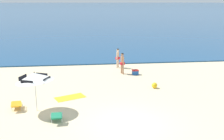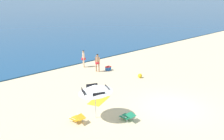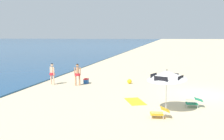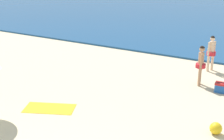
# 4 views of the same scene
# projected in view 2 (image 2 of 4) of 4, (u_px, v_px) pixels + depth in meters

# --- Properties ---
(ground_plane) EXTENTS (800.00, 800.00, 0.00)m
(ground_plane) POSITION_uv_depth(u_px,v_px,m) (172.00, 106.00, 15.90)
(ground_plane) COLOR beige
(beach_umbrella_striped_main) EXTENTS (2.75, 2.74, 2.21)m
(beach_umbrella_striped_main) POSITION_uv_depth(u_px,v_px,m) (95.00, 88.00, 13.90)
(beach_umbrella_striped_main) COLOR silver
(beach_umbrella_striped_main) RESTS_ON ground
(lounge_chair_under_umbrella) EXTENTS (0.61, 0.89, 0.50)m
(lounge_chair_under_umbrella) POSITION_uv_depth(u_px,v_px,m) (128.00, 116.00, 14.10)
(lounge_chair_under_umbrella) COLOR #1E7F56
(lounge_chair_under_umbrella) RESTS_ON ground
(lounge_chair_beside_umbrella) EXTENTS (0.64, 0.94, 0.51)m
(lounge_chair_beside_umbrella) POSITION_uv_depth(u_px,v_px,m) (78.00, 118.00, 13.87)
(lounge_chair_beside_umbrella) COLOR gold
(lounge_chair_beside_umbrella) RESTS_ON ground
(person_standing_near_shore) EXTENTS (0.42, 0.47, 1.71)m
(person_standing_near_shore) POSITION_uv_depth(u_px,v_px,m) (83.00, 58.00, 24.01)
(person_standing_near_shore) COLOR beige
(person_standing_near_shore) RESTS_ON ground
(person_standing_beside) EXTENTS (0.42, 0.49, 1.71)m
(person_standing_beside) POSITION_uv_depth(u_px,v_px,m) (97.00, 62.00, 22.60)
(person_standing_beside) COLOR tan
(person_standing_beside) RESTS_ON ground
(cooler_box) EXTENTS (0.51, 0.38, 0.43)m
(cooler_box) POSITION_uv_depth(u_px,v_px,m) (108.00, 68.00, 23.22)
(cooler_box) COLOR #1E56A8
(cooler_box) RESTS_ON ground
(beach_ball) EXTENTS (0.38, 0.38, 0.38)m
(beach_ball) POSITION_uv_depth(u_px,v_px,m) (140.00, 76.00, 21.19)
(beach_ball) COLOR yellow
(beach_ball) RESTS_ON ground
(beach_towel) EXTENTS (2.01, 1.54, 0.01)m
(beach_towel) POSITION_uv_depth(u_px,v_px,m) (99.00, 100.00, 16.82)
(beach_towel) COLOR gold
(beach_towel) RESTS_ON ground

